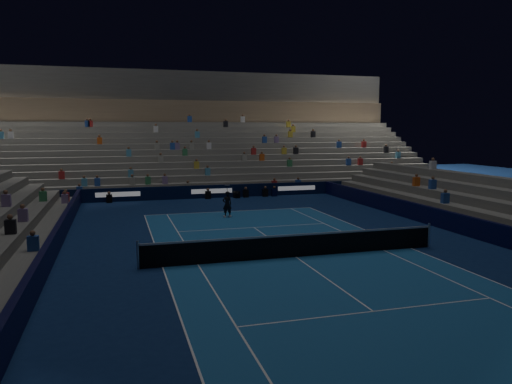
% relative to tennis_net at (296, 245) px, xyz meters
% --- Properties ---
extents(ground, '(90.00, 90.00, 0.00)m').
position_rel_tennis_net_xyz_m(ground, '(0.00, 0.00, -0.50)').
color(ground, '#0C1F4A').
rests_on(ground, ground).
extents(court_surface, '(10.97, 23.77, 0.01)m').
position_rel_tennis_net_xyz_m(court_surface, '(0.00, 0.00, -0.50)').
color(court_surface, '#19528D').
rests_on(court_surface, ground).
extents(sponsor_barrier_far, '(44.00, 0.25, 1.00)m').
position_rel_tennis_net_xyz_m(sponsor_barrier_far, '(0.00, 18.50, -0.00)').
color(sponsor_barrier_far, black).
rests_on(sponsor_barrier_far, ground).
extents(sponsor_barrier_east, '(0.25, 37.00, 1.00)m').
position_rel_tennis_net_xyz_m(sponsor_barrier_east, '(9.70, 0.00, -0.00)').
color(sponsor_barrier_east, black).
rests_on(sponsor_barrier_east, ground).
extents(sponsor_barrier_west, '(0.25, 37.00, 1.00)m').
position_rel_tennis_net_xyz_m(sponsor_barrier_west, '(-9.70, 0.00, -0.00)').
color(sponsor_barrier_west, black).
rests_on(sponsor_barrier_west, ground).
extents(grandstand_main, '(44.00, 15.20, 11.20)m').
position_rel_tennis_net_xyz_m(grandstand_main, '(0.00, 27.90, 2.87)').
color(grandstand_main, slate).
rests_on(grandstand_main, ground).
extents(tennis_net, '(12.90, 0.10, 1.10)m').
position_rel_tennis_net_xyz_m(tennis_net, '(0.00, 0.00, 0.00)').
color(tennis_net, '#B2B2B7').
rests_on(tennis_net, ground).
extents(tennis_player, '(0.61, 0.44, 1.58)m').
position_rel_tennis_net_xyz_m(tennis_player, '(-0.68, 9.93, 0.29)').
color(tennis_player, black).
rests_on(tennis_player, ground).
extents(broadcast_camera, '(0.48, 0.88, 0.53)m').
position_rel_tennis_net_xyz_m(broadcast_camera, '(1.86, 17.89, -0.23)').
color(broadcast_camera, black).
rests_on(broadcast_camera, ground).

